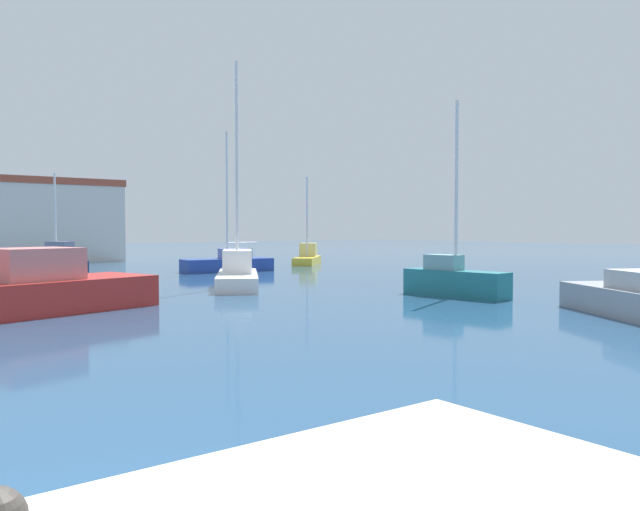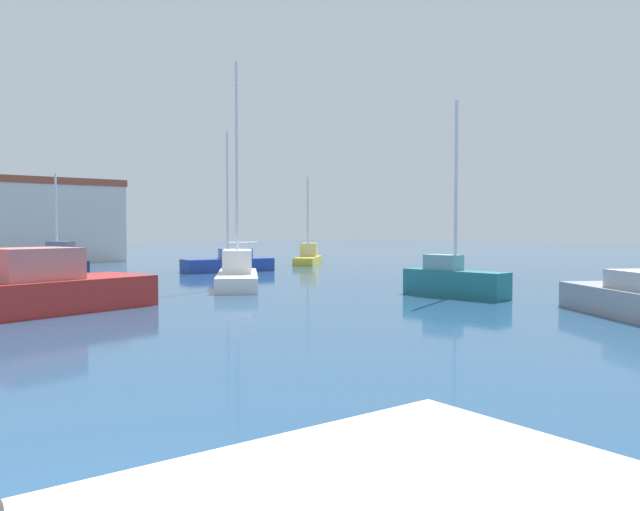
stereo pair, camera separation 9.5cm
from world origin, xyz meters
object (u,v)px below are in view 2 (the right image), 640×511
(sailboat_blue_inner_mooring, at_px, (229,262))
(sailboat_teal_mid_harbor, at_px, (454,279))
(sailboat_yellow_behind_lamppost, at_px, (308,257))
(motorboat_red_near_pier, at_px, (24,292))
(sailboat_white_distant_east, at_px, (237,273))
(sailboat_navy_outer_mooring, at_px, (58,260))

(sailboat_blue_inner_mooring, height_order, sailboat_teal_mid_harbor, sailboat_blue_inner_mooring)
(sailboat_yellow_behind_lamppost, relative_size, sailboat_teal_mid_harbor, 0.85)
(sailboat_yellow_behind_lamppost, height_order, motorboat_red_near_pier, sailboat_yellow_behind_lamppost)
(sailboat_blue_inner_mooring, relative_size, sailboat_white_distant_east, 0.85)
(sailboat_navy_outer_mooring, height_order, sailboat_white_distant_east, sailboat_white_distant_east)
(sailboat_teal_mid_harbor, bearing_deg, sailboat_white_distant_east, 118.85)
(sailboat_white_distant_east, height_order, motorboat_red_near_pier, sailboat_white_distant_east)
(motorboat_red_near_pier, bearing_deg, sailboat_white_distant_east, 22.38)
(sailboat_navy_outer_mooring, height_order, motorboat_red_near_pier, sailboat_navy_outer_mooring)
(sailboat_yellow_behind_lamppost, height_order, sailboat_white_distant_east, sailboat_white_distant_east)
(sailboat_white_distant_east, bearing_deg, motorboat_red_near_pier, -157.62)
(sailboat_yellow_behind_lamppost, bearing_deg, sailboat_white_distant_east, -135.99)
(sailboat_white_distant_east, distance_m, motorboat_red_near_pier, 9.87)
(sailboat_navy_outer_mooring, xyz_separation_m, sailboat_teal_mid_harbor, (7.66, -22.98, -0.01))
(sailboat_teal_mid_harbor, bearing_deg, sailboat_blue_inner_mooring, 89.95)
(sailboat_white_distant_east, bearing_deg, sailboat_blue_inner_mooring, 63.02)
(sailboat_teal_mid_harbor, bearing_deg, motorboat_red_near_pier, 162.65)
(sailboat_yellow_behind_lamppost, xyz_separation_m, sailboat_blue_inner_mooring, (-8.08, -3.41, 0.02))
(sailboat_navy_outer_mooring, relative_size, sailboat_blue_inner_mooring, 0.71)
(sailboat_navy_outer_mooring, distance_m, sailboat_blue_inner_mooring, 9.95)
(sailboat_yellow_behind_lamppost, xyz_separation_m, motorboat_red_near_pier, (-21.62, -15.83, 0.14))
(motorboat_red_near_pier, bearing_deg, sailboat_navy_outer_mooring, 72.64)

